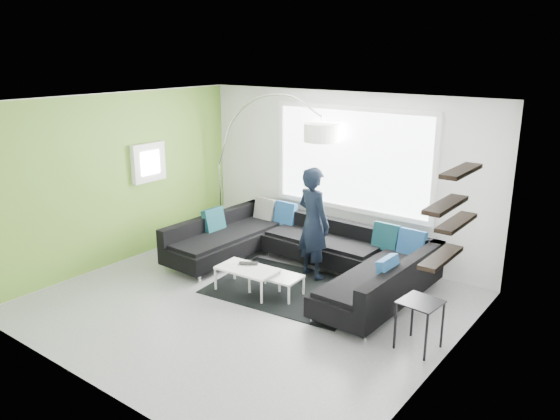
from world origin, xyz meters
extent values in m
plane|color=gray|center=(0.00, 0.00, 0.00)|extent=(5.50, 5.50, 0.00)
cube|color=white|center=(0.00, 2.50, 1.40)|extent=(5.50, 0.04, 2.80)
cube|color=white|center=(0.00, -2.50, 1.40)|extent=(5.50, 0.04, 2.80)
cube|color=white|center=(-2.75, 0.00, 1.40)|extent=(0.04, 5.00, 2.80)
cube|color=white|center=(2.75, 0.00, 1.40)|extent=(0.04, 5.00, 2.80)
cube|color=silver|center=(0.00, 0.00, 2.80)|extent=(5.50, 5.00, 0.04)
cube|color=#6B9E33|center=(-2.74, 0.00, 1.40)|extent=(0.01, 5.00, 2.80)
cube|color=white|center=(0.20, 2.46, 1.70)|extent=(2.96, 0.06, 1.68)
cube|color=white|center=(-2.68, 0.60, 1.60)|extent=(0.12, 0.66, 0.66)
cube|color=black|center=(2.64, 0.40, 1.70)|extent=(0.20, 1.24, 0.95)
cube|color=black|center=(0.02, 1.15, 0.20)|extent=(3.86, 2.45, 0.40)
cube|color=black|center=(0.02, 1.15, 0.55)|extent=(3.86, 2.45, 0.30)
cube|color=navy|center=(0.02, 1.15, 0.61)|extent=(3.41, 0.29, 0.42)
cube|color=black|center=(0.20, 0.73, 0.01)|extent=(2.42, 1.88, 0.01)
cube|color=white|center=(-0.05, 0.38, 0.19)|extent=(1.17, 0.73, 0.37)
cube|color=black|center=(2.41, 0.31, 0.31)|extent=(0.49, 0.49, 0.61)
imported|color=black|center=(0.19, 1.35, 0.88)|extent=(0.88, 0.78, 1.76)
imported|color=black|center=(-0.31, 0.39, 0.38)|extent=(0.46, 0.45, 0.02)
camera|label=1|loc=(4.60, -5.33, 3.44)|focal=35.00mm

